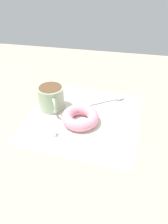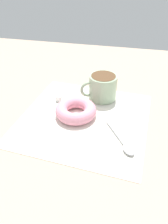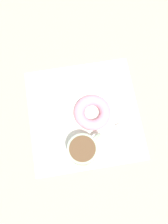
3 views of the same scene
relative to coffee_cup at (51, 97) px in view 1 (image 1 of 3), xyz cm
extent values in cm
cube|color=tan|center=(11.47, -5.67, -5.28)|extent=(120.00, 120.00, 2.00)
cube|color=white|center=(11.57, -3.20, -4.13)|extent=(37.20, 37.20, 0.30)
cylinder|color=#9EB793|center=(-0.09, 0.16, -0.19)|extent=(8.58, 8.58, 7.58)
cylinder|color=brown|center=(-0.09, 0.16, 3.40)|extent=(7.38, 7.38, 0.60)
torus|color=#9EB793|center=(2.20, -3.96, -0.19)|extent=(3.28, 4.94, 5.14)
torus|color=pink|center=(10.91, -5.98, -2.28)|extent=(11.54, 11.54, 3.40)
ellipsoid|color=silver|center=(21.80, 9.72, -3.53)|extent=(4.33, 3.99, 0.90)
cylinder|color=silver|center=(16.49, 6.21, -3.70)|extent=(9.17, 6.31, 0.56)
cube|color=white|center=(4.56, -12.78, -3.12)|extent=(1.72, 1.72, 1.72)
camera|label=1|loc=(22.43, -56.69, 38.79)|focal=35.00mm
camera|label=2|loc=(58.80, 7.39, 33.35)|focal=35.00mm
camera|label=3|loc=(-9.65, 2.08, 71.92)|focal=40.00mm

